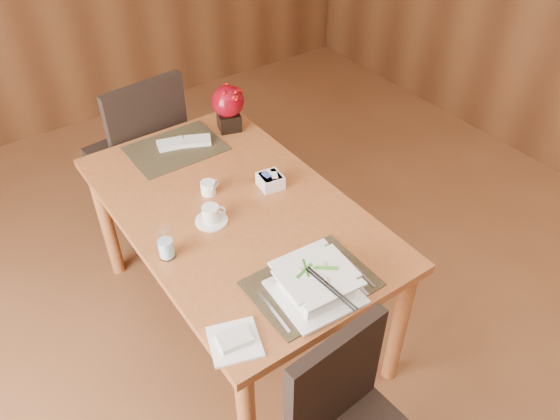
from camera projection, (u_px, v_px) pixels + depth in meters
ground at (312, 402)px, 2.48m from camera, size 6.00×6.00×0.00m
dining_table at (235, 223)px, 2.43m from camera, size 0.90×1.50×0.75m
placemat_near at (311, 284)px, 2.02m from camera, size 0.45×0.33×0.01m
placemat_far at (176, 148)px, 2.71m from camera, size 0.45×0.33×0.01m
soup_setting at (316, 284)px, 1.95m from camera, size 0.30×0.30×0.12m
coffee_cup at (211, 215)px, 2.27m from camera, size 0.14×0.14×0.08m
water_glass at (165, 242)px, 2.09m from camera, size 0.08×0.08×0.15m
creamer_jug at (208, 188)px, 2.42m from camera, size 0.10×0.10×0.06m
sugar_caddy at (270, 181)px, 2.46m from camera, size 0.11×0.11×0.06m
berry_decor at (228, 105)px, 2.77m from camera, size 0.16×0.16×0.24m
napkins_far at (186, 142)px, 2.72m from camera, size 0.28×0.18×0.02m
bread_plate at (235, 342)px, 1.82m from camera, size 0.21×0.21×0.01m
far_chair at (142, 148)px, 3.05m from camera, size 0.51×0.51×1.00m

